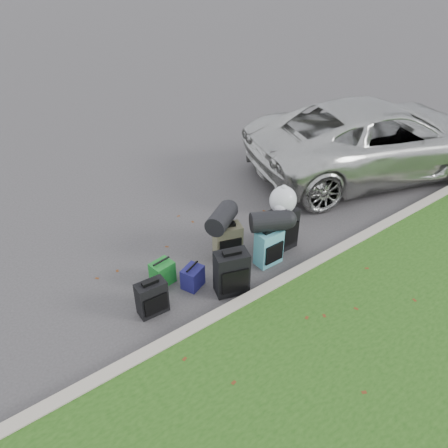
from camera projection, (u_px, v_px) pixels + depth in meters
ground at (236, 255)px, 7.13m from camera, size 120.00×120.00×0.00m
curb at (278, 285)px, 6.43m from camera, size 120.00×0.18×0.15m
suv at (378, 138)px, 9.27m from camera, size 6.07×4.15×1.54m
suitcase_small_black at (152, 298)px, 5.94m from camera, size 0.42×0.25×0.51m
suitcase_large_black_left at (232, 273)px, 6.24m from camera, size 0.54×0.42×0.68m
suitcase_olive at (228, 242)px, 6.95m from camera, size 0.50×0.39×0.59m
suitcase_teal at (269, 247)px, 6.82m from camera, size 0.42×0.25×0.59m
suitcase_large_black_right at (282, 229)px, 7.13m from camera, size 0.48×0.29×0.72m
tote_green at (162, 273)px, 6.49m from camera, size 0.35×0.30×0.36m
tote_navy at (193, 277)px, 6.43m from camera, size 0.38×0.34×0.33m
duffel_left at (222, 218)px, 6.68m from camera, size 0.67×0.58×0.32m
duffel_right at (269, 221)px, 6.62m from camera, size 0.65×0.54×0.32m
trash_bag at (283, 200)px, 6.76m from camera, size 0.44×0.44×0.44m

